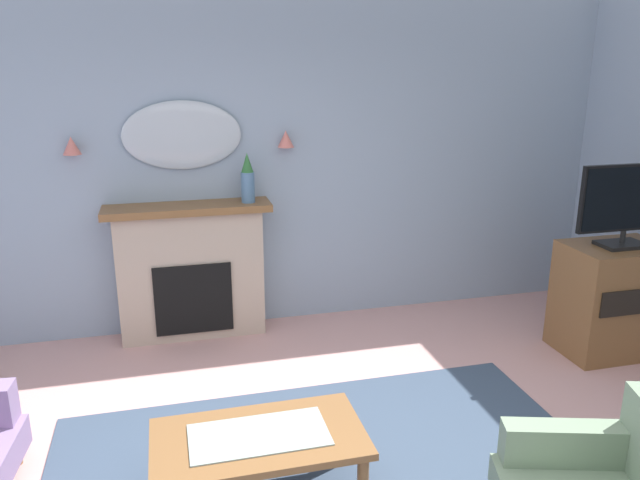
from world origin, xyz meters
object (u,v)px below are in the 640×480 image
Objects in this scene: mantel_vase_centre at (248,179)px; wall_sconce_left at (71,146)px; wall_mirror at (182,135)px; tv_flatscreen at (628,203)px; coffee_table at (259,445)px; tv_cabinet at (612,299)px; wall_sconce_right at (286,139)px; fireplace at (191,273)px.

mantel_vase_centre is 2.96× the size of wall_sconce_left.
tv_flatscreen is at bearing -21.78° from wall_mirror.
tv_flatscreen is at bearing 20.19° from coffee_table.
tv_flatscreen is (0.00, -0.02, 0.80)m from tv_cabinet.
wall_sconce_right is (0.85, -0.05, -0.05)m from wall_mirror.
mantel_vase_centre is at bearing 157.69° from tv_flatscreen.
wall_sconce_right is 0.13× the size of coffee_table.
wall_sconce_left is 1.70m from wall_sconce_right.
wall_mirror reaches higher than mantel_vase_centre.
tv_cabinet is at bearing -21.46° from wall_mirror.
tv_cabinet is (2.77, -1.11, -0.90)m from mantel_vase_centre.
wall_sconce_right is (0.35, 0.12, 0.30)m from mantel_vase_centre.
fireplace is 9.71× the size of wall_sconce_right.
tv_flatscreen is (3.27, -1.16, 0.68)m from fireplace.
wall_sconce_left is at bearing -176.63° from wall_mirror.
wall_mirror reaches higher than tv_cabinet.
fireplace is at bearing 176.76° from mantel_vase_centre.
tv_cabinet is (2.42, -1.23, -1.21)m from wall_sconce_right.
tv_cabinet is at bearing 90.00° from tv_flatscreen.
tv_cabinet is (3.27, -1.14, -0.12)m from fireplace.
wall_sconce_right is (0.85, 0.09, 1.09)m from fireplace.
tv_cabinet is 0.80m from tv_flatscreen.
fireplace is at bearing -90.00° from wall_mirror.
wall_sconce_left and wall_sconce_right have the same top height.
fireplace is 3.46m from tv_cabinet.
wall_sconce_left reaches higher than mantel_vase_centre.
wall_mirror is 0.87× the size of coffee_table.
mantel_vase_centre is 0.38× the size of coffee_table.
wall_sconce_right reaches higher than tv_flatscreen.
wall_sconce_left reaches higher than fireplace.
wall_mirror is 2.77m from coffee_table.
fireplace is 3.53m from tv_flatscreen.
wall_mirror is (-0.00, 0.14, 1.14)m from fireplace.
tv_cabinet is at bearing -21.94° from mantel_vase_centre.
fireplace is 3.29× the size of mantel_vase_centre.
tv_flatscreen is (2.42, -1.25, -0.41)m from wall_sconce_right.
coffee_table is (0.21, -2.28, -0.19)m from fireplace.
wall_mirror is 3.73m from tv_cabinet.
wall_mirror is 6.86× the size of wall_sconce_right.
mantel_vase_centre is 0.64m from wall_mirror.
fireplace is 1.42× the size of wall_mirror.
tv_flatscreen is at bearing -90.00° from tv_cabinet.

